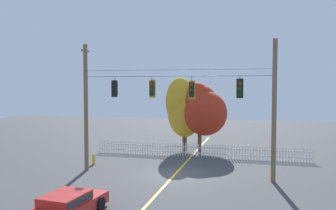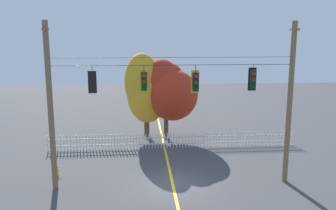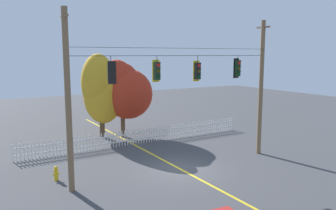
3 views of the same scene
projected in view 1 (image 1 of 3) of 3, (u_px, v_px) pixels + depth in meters
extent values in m
plane|color=#424244|center=(174.00, 176.00, 23.72)|extent=(80.00, 80.00, 0.00)
cube|color=gold|center=(174.00, 175.00, 23.72)|extent=(0.16, 36.00, 0.01)
cylinder|color=brown|center=(86.00, 108.00, 25.00)|extent=(0.29, 0.29, 8.86)
cylinder|color=brown|center=(274.00, 111.00, 21.95)|extent=(0.29, 0.29, 8.86)
cube|color=brown|center=(85.00, 51.00, 24.78)|extent=(0.10, 1.10, 0.10)
cube|color=brown|center=(275.00, 46.00, 21.73)|extent=(0.10, 1.10, 0.10)
cylinder|color=black|center=(174.00, 76.00, 23.36)|extent=(12.49, 0.02, 0.02)
cylinder|color=black|center=(173.00, 70.00, 23.09)|extent=(12.49, 0.02, 0.02)
cylinder|color=black|center=(115.00, 79.00, 24.36)|extent=(0.03, 0.03, 0.36)
cube|color=black|center=(114.00, 89.00, 24.27)|extent=(0.43, 0.02, 1.14)
cube|color=#1E3323|center=(115.00, 89.00, 24.40)|extent=(0.30, 0.24, 0.92)
cylinder|color=red|center=(116.00, 84.00, 24.51)|extent=(0.20, 0.03, 0.20)
cube|color=#1E3323|center=(116.00, 82.00, 24.55)|extent=(0.22, 0.12, 0.06)
cylinder|color=#463B09|center=(116.00, 89.00, 24.53)|extent=(0.20, 0.03, 0.20)
cube|color=#1E3323|center=(116.00, 87.00, 24.57)|extent=(0.22, 0.12, 0.06)
cylinder|color=#073513|center=(116.00, 93.00, 24.55)|extent=(0.20, 0.03, 0.20)
cube|color=#1E3323|center=(116.00, 91.00, 24.58)|extent=(0.22, 0.12, 0.06)
cylinder|color=black|center=(152.00, 79.00, 23.73)|extent=(0.03, 0.03, 0.33)
cube|color=yellow|center=(152.00, 89.00, 23.89)|extent=(0.43, 0.02, 1.21)
cube|color=#1E3323|center=(152.00, 89.00, 23.77)|extent=(0.30, 0.24, 0.97)
cylinder|color=red|center=(151.00, 84.00, 23.62)|extent=(0.20, 0.03, 0.20)
cube|color=#1E3323|center=(151.00, 82.00, 23.57)|extent=(0.22, 0.12, 0.06)
cylinder|color=#463B09|center=(151.00, 89.00, 23.63)|extent=(0.20, 0.03, 0.20)
cube|color=#1E3323|center=(151.00, 87.00, 23.58)|extent=(0.22, 0.12, 0.06)
cylinder|color=#073513|center=(151.00, 94.00, 23.65)|extent=(0.20, 0.03, 0.20)
cube|color=#1E3323|center=(151.00, 92.00, 23.60)|extent=(0.22, 0.12, 0.06)
cylinder|color=black|center=(192.00, 79.00, 23.09)|extent=(0.03, 0.03, 0.40)
cube|color=yellow|center=(192.00, 90.00, 23.25)|extent=(0.43, 0.02, 1.20)
cube|color=black|center=(192.00, 90.00, 23.12)|extent=(0.30, 0.24, 0.97)
cylinder|color=red|center=(191.00, 85.00, 22.97)|extent=(0.20, 0.03, 0.20)
cube|color=black|center=(191.00, 83.00, 22.92)|extent=(0.22, 0.12, 0.06)
cylinder|color=#463B09|center=(191.00, 90.00, 22.99)|extent=(0.20, 0.03, 0.20)
cube|color=black|center=(191.00, 88.00, 22.94)|extent=(0.22, 0.12, 0.06)
cylinder|color=#073513|center=(191.00, 95.00, 23.01)|extent=(0.20, 0.03, 0.20)
cube|color=black|center=(191.00, 93.00, 22.96)|extent=(0.22, 0.12, 0.06)
cylinder|color=black|center=(240.00, 78.00, 22.35)|extent=(0.03, 0.03, 0.29)
cube|color=black|center=(240.00, 88.00, 22.51)|extent=(0.43, 0.02, 1.24)
cube|color=black|center=(240.00, 88.00, 22.38)|extent=(0.30, 0.24, 1.00)
cylinder|color=red|center=(240.00, 83.00, 22.23)|extent=(0.20, 0.03, 0.20)
cube|color=black|center=(240.00, 81.00, 22.18)|extent=(0.22, 0.12, 0.06)
cylinder|color=#463B09|center=(240.00, 88.00, 22.25)|extent=(0.20, 0.03, 0.20)
cube|color=black|center=(240.00, 87.00, 22.20)|extent=(0.22, 0.12, 0.06)
cylinder|color=#073513|center=(240.00, 94.00, 22.27)|extent=(0.20, 0.03, 0.20)
cube|color=black|center=(240.00, 92.00, 22.22)|extent=(0.22, 0.12, 0.06)
cube|color=white|center=(100.00, 146.00, 31.93)|extent=(0.06, 0.04, 1.12)
cube|color=white|center=(102.00, 146.00, 31.88)|extent=(0.06, 0.04, 1.12)
cube|color=white|center=(105.00, 146.00, 31.82)|extent=(0.06, 0.04, 1.12)
cube|color=white|center=(107.00, 146.00, 31.77)|extent=(0.06, 0.04, 1.12)
cube|color=white|center=(109.00, 146.00, 31.72)|extent=(0.06, 0.04, 1.12)
cube|color=white|center=(112.00, 147.00, 31.66)|extent=(0.06, 0.04, 1.12)
cube|color=white|center=(114.00, 147.00, 31.61)|extent=(0.06, 0.04, 1.12)
cube|color=white|center=(116.00, 147.00, 31.56)|extent=(0.06, 0.04, 1.12)
cube|color=white|center=(119.00, 147.00, 31.50)|extent=(0.06, 0.04, 1.12)
cube|color=white|center=(121.00, 147.00, 31.45)|extent=(0.06, 0.04, 1.12)
cube|color=white|center=(123.00, 147.00, 31.40)|extent=(0.06, 0.04, 1.12)
cube|color=white|center=(126.00, 147.00, 31.34)|extent=(0.06, 0.04, 1.12)
cube|color=white|center=(128.00, 147.00, 31.29)|extent=(0.06, 0.04, 1.12)
cube|color=white|center=(131.00, 147.00, 31.23)|extent=(0.06, 0.04, 1.12)
cube|color=white|center=(133.00, 148.00, 31.18)|extent=(0.06, 0.04, 1.12)
cube|color=white|center=(135.00, 148.00, 31.13)|extent=(0.06, 0.04, 1.12)
cube|color=white|center=(138.00, 148.00, 31.07)|extent=(0.06, 0.04, 1.12)
cube|color=white|center=(140.00, 148.00, 31.02)|extent=(0.06, 0.04, 1.12)
cube|color=white|center=(143.00, 148.00, 30.97)|extent=(0.06, 0.04, 1.12)
cube|color=white|center=(145.00, 148.00, 30.91)|extent=(0.06, 0.04, 1.12)
cube|color=white|center=(148.00, 148.00, 30.86)|extent=(0.06, 0.04, 1.12)
cube|color=white|center=(150.00, 148.00, 30.81)|extent=(0.06, 0.04, 1.12)
cube|color=white|center=(153.00, 148.00, 30.75)|extent=(0.06, 0.04, 1.12)
cube|color=white|center=(155.00, 149.00, 30.70)|extent=(0.06, 0.04, 1.12)
cube|color=white|center=(158.00, 149.00, 30.64)|extent=(0.06, 0.04, 1.12)
cube|color=white|center=(160.00, 149.00, 30.59)|extent=(0.06, 0.04, 1.12)
cube|color=white|center=(163.00, 149.00, 30.54)|extent=(0.06, 0.04, 1.12)
cube|color=white|center=(165.00, 149.00, 30.48)|extent=(0.06, 0.04, 1.12)
cube|color=white|center=(168.00, 149.00, 30.43)|extent=(0.06, 0.04, 1.12)
cube|color=white|center=(170.00, 149.00, 30.38)|extent=(0.06, 0.04, 1.12)
cube|color=white|center=(173.00, 149.00, 30.32)|extent=(0.06, 0.04, 1.12)
cube|color=white|center=(175.00, 149.00, 30.27)|extent=(0.06, 0.04, 1.12)
cube|color=white|center=(178.00, 150.00, 30.21)|extent=(0.06, 0.04, 1.12)
cube|color=white|center=(180.00, 150.00, 30.16)|extent=(0.06, 0.04, 1.12)
cube|color=white|center=(183.00, 150.00, 30.11)|extent=(0.06, 0.04, 1.12)
cube|color=white|center=(186.00, 150.00, 30.05)|extent=(0.06, 0.04, 1.12)
cube|color=white|center=(188.00, 150.00, 30.00)|extent=(0.06, 0.04, 1.12)
cube|color=white|center=(191.00, 150.00, 29.95)|extent=(0.06, 0.04, 1.12)
cube|color=white|center=(193.00, 150.00, 29.89)|extent=(0.06, 0.04, 1.12)
cube|color=white|center=(196.00, 150.00, 29.84)|extent=(0.06, 0.04, 1.12)
cube|color=white|center=(199.00, 150.00, 29.79)|extent=(0.06, 0.04, 1.12)
cube|color=white|center=(201.00, 151.00, 29.73)|extent=(0.06, 0.04, 1.12)
cube|color=white|center=(204.00, 151.00, 29.68)|extent=(0.06, 0.04, 1.12)
cube|color=white|center=(207.00, 151.00, 29.62)|extent=(0.06, 0.04, 1.12)
cube|color=white|center=(209.00, 151.00, 29.57)|extent=(0.06, 0.04, 1.12)
cube|color=white|center=(212.00, 151.00, 29.52)|extent=(0.06, 0.04, 1.12)
cube|color=white|center=(215.00, 151.00, 29.46)|extent=(0.06, 0.04, 1.12)
cube|color=white|center=(218.00, 151.00, 29.41)|extent=(0.06, 0.04, 1.12)
cube|color=white|center=(220.00, 151.00, 29.36)|extent=(0.06, 0.04, 1.12)
cube|color=white|center=(223.00, 152.00, 29.30)|extent=(0.06, 0.04, 1.12)
cube|color=white|center=(226.00, 152.00, 29.25)|extent=(0.06, 0.04, 1.12)
cube|color=white|center=(228.00, 152.00, 29.20)|extent=(0.06, 0.04, 1.12)
cube|color=white|center=(231.00, 152.00, 29.14)|extent=(0.06, 0.04, 1.12)
cube|color=white|center=(234.00, 152.00, 29.09)|extent=(0.06, 0.04, 1.12)
cube|color=white|center=(237.00, 152.00, 29.03)|extent=(0.06, 0.04, 1.12)
cube|color=white|center=(240.00, 152.00, 28.98)|extent=(0.06, 0.04, 1.12)
cube|color=white|center=(242.00, 152.00, 28.93)|extent=(0.06, 0.04, 1.12)
cube|color=white|center=(245.00, 153.00, 28.87)|extent=(0.06, 0.04, 1.12)
cube|color=white|center=(248.00, 153.00, 28.82)|extent=(0.06, 0.04, 1.12)
cube|color=white|center=(251.00, 153.00, 28.77)|extent=(0.06, 0.04, 1.12)
cube|color=white|center=(254.00, 153.00, 28.71)|extent=(0.06, 0.04, 1.12)
cube|color=white|center=(257.00, 153.00, 28.66)|extent=(0.06, 0.04, 1.12)
cube|color=white|center=(259.00, 153.00, 28.61)|extent=(0.06, 0.04, 1.12)
cube|color=white|center=(262.00, 153.00, 28.55)|extent=(0.06, 0.04, 1.12)
cube|color=white|center=(265.00, 153.00, 28.50)|extent=(0.06, 0.04, 1.12)
cube|color=white|center=(268.00, 154.00, 28.44)|extent=(0.06, 0.04, 1.12)
cube|color=white|center=(271.00, 154.00, 28.39)|extent=(0.06, 0.04, 1.12)
cube|color=white|center=(274.00, 154.00, 28.34)|extent=(0.06, 0.04, 1.12)
cube|color=white|center=(277.00, 154.00, 28.28)|extent=(0.06, 0.04, 1.12)
cube|color=white|center=(280.00, 154.00, 28.23)|extent=(0.06, 0.04, 1.12)
cube|color=white|center=(283.00, 154.00, 28.18)|extent=(0.06, 0.04, 1.12)
cube|color=white|center=(286.00, 154.00, 28.12)|extent=(0.06, 0.04, 1.12)
cube|color=white|center=(289.00, 154.00, 28.07)|extent=(0.06, 0.04, 1.12)
cube|color=white|center=(292.00, 155.00, 28.01)|extent=(0.06, 0.04, 1.12)
cube|color=white|center=(295.00, 155.00, 27.96)|extent=(0.06, 0.04, 1.12)
cube|color=white|center=(298.00, 155.00, 27.91)|extent=(0.06, 0.04, 1.12)
cube|color=white|center=(301.00, 155.00, 27.85)|extent=(0.06, 0.04, 1.12)
cube|color=white|center=(304.00, 155.00, 27.80)|extent=(0.06, 0.04, 1.12)
cube|color=white|center=(307.00, 155.00, 27.75)|extent=(0.06, 0.04, 1.12)
cube|color=white|center=(310.00, 155.00, 27.69)|extent=(0.06, 0.04, 1.12)
cube|color=white|center=(313.00, 156.00, 27.64)|extent=(0.06, 0.04, 1.12)
cube|color=white|center=(199.00, 153.00, 29.83)|extent=(17.88, 0.03, 0.08)
cube|color=white|center=(199.00, 147.00, 29.80)|extent=(17.88, 0.03, 0.08)
cylinder|color=brown|center=(185.00, 138.00, 33.43)|extent=(0.41, 0.41, 2.11)
ellipsoid|color=gold|center=(185.00, 112.00, 32.97)|extent=(3.20, 2.65, 4.59)
ellipsoid|color=gold|center=(185.00, 111.00, 33.26)|extent=(2.68, 2.61, 3.49)
ellipsoid|color=gold|center=(180.00, 102.00, 32.93)|extent=(2.71, 2.38, 4.52)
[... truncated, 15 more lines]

